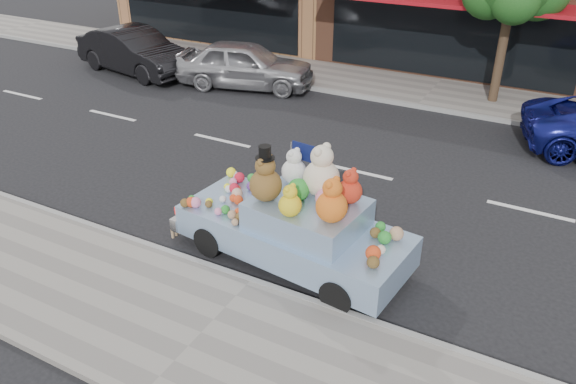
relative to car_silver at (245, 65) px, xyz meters
The scene contains 8 objects.
ground 7.26m from the car_silver, 35.93° to the right, with size 120.00×120.00×0.00m, color black.
near_sidewalk 12.24m from the car_silver, 61.44° to the right, with size 60.00×3.00×0.12m, color gray.
far_sidewalk 6.31m from the car_silver, 21.19° to the left, with size 60.00×3.00×0.12m, color gray.
near_kerb 10.95m from the car_silver, 57.68° to the right, with size 60.00×0.12×0.13m, color gray.
far_kerb 5.94m from the car_silver, ahead, with size 60.00×0.12×0.13m, color gray.
car_silver is the anchor object (origin of this frame).
car_dark 4.49m from the car_silver, behind, with size 1.70×4.88×1.61m, color black.
art_car 10.27m from the car_silver, 53.02° to the right, with size 4.65×2.24×2.38m.
Camera 1 is at (4.27, -11.65, 6.25)m, focal length 35.00 mm.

